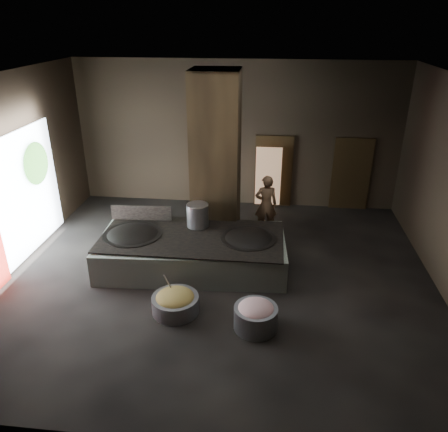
# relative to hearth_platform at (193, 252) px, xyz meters

# --- Properties ---
(floor) EXTENTS (10.00, 9.00, 0.10)m
(floor) POSITION_rel_hearth_platform_xyz_m (0.69, -0.38, -0.44)
(floor) COLOR black
(floor) RESTS_ON ground
(ceiling) EXTENTS (10.00, 9.00, 0.10)m
(ceiling) POSITION_rel_hearth_platform_xyz_m (0.69, -0.38, 4.16)
(ceiling) COLOR black
(ceiling) RESTS_ON back_wall
(back_wall) EXTENTS (10.00, 0.10, 4.50)m
(back_wall) POSITION_rel_hearth_platform_xyz_m (0.69, 4.17, 1.86)
(back_wall) COLOR black
(back_wall) RESTS_ON ground
(front_wall) EXTENTS (10.00, 0.10, 4.50)m
(front_wall) POSITION_rel_hearth_platform_xyz_m (0.69, -4.93, 1.86)
(front_wall) COLOR black
(front_wall) RESTS_ON ground
(pillar) EXTENTS (1.20, 1.20, 4.50)m
(pillar) POSITION_rel_hearth_platform_xyz_m (0.39, 1.52, 1.86)
(pillar) COLOR black
(pillar) RESTS_ON ground
(hearth_platform) EXTENTS (4.56, 2.37, 0.77)m
(hearth_platform) POSITION_rel_hearth_platform_xyz_m (0.00, 0.00, 0.00)
(hearth_platform) COLOR #AFBEAB
(hearth_platform) RESTS_ON ground
(platform_cap) EXTENTS (4.35, 2.09, 0.03)m
(platform_cap) POSITION_rel_hearth_platform_xyz_m (0.00, 0.00, 0.43)
(platform_cap) COLOR black
(platform_cap) RESTS_ON hearth_platform
(wok_left) EXTENTS (1.40, 1.40, 0.39)m
(wok_left) POSITION_rel_hearth_platform_xyz_m (-1.45, -0.05, 0.36)
(wok_left) COLOR black
(wok_left) RESTS_ON hearth_platform
(wok_left_rim) EXTENTS (1.43, 1.43, 0.05)m
(wok_left_rim) POSITION_rel_hearth_platform_xyz_m (-1.45, -0.05, 0.43)
(wok_left_rim) COLOR black
(wok_left_rim) RESTS_ON hearth_platform
(wok_right) EXTENTS (1.30, 1.30, 0.37)m
(wok_right) POSITION_rel_hearth_platform_xyz_m (1.35, 0.05, 0.36)
(wok_right) COLOR black
(wok_right) RESTS_ON hearth_platform
(wok_right_rim) EXTENTS (1.33, 1.33, 0.05)m
(wok_right_rim) POSITION_rel_hearth_platform_xyz_m (1.35, 0.05, 0.43)
(wok_right_rim) COLOR black
(wok_right_rim) RESTS_ON hearth_platform
(stock_pot) EXTENTS (0.54, 0.54, 0.58)m
(stock_pot) POSITION_rel_hearth_platform_xyz_m (0.05, 0.55, 0.74)
(stock_pot) COLOR #B1B2B9
(stock_pot) RESTS_ON hearth_platform
(splash_guard) EXTENTS (1.55, 0.15, 0.39)m
(splash_guard) POSITION_rel_hearth_platform_xyz_m (-1.45, 0.75, 0.64)
(splash_guard) COLOR black
(splash_guard) RESTS_ON hearth_platform
(cook) EXTENTS (0.67, 0.49, 1.70)m
(cook) POSITION_rel_hearth_platform_xyz_m (1.72, 2.06, 0.47)
(cook) COLOR #9A714E
(cook) RESTS_ON ground
(veg_basin) EXTENTS (1.13, 1.13, 0.36)m
(veg_basin) POSITION_rel_hearth_platform_xyz_m (-0.04, -1.84, -0.21)
(veg_basin) COLOR slate
(veg_basin) RESTS_ON ground
(veg_fill) EXTENTS (0.80, 0.80, 0.25)m
(veg_fill) POSITION_rel_hearth_platform_xyz_m (-0.04, -1.84, -0.04)
(veg_fill) COLOR olive
(veg_fill) RESTS_ON veg_basin
(ladle) EXTENTS (0.13, 0.38, 0.70)m
(ladle) POSITION_rel_hearth_platform_xyz_m (-0.19, -1.69, 0.16)
(ladle) COLOR #B1B2B9
(ladle) RESTS_ON veg_basin
(meat_basin) EXTENTS (1.01, 1.01, 0.47)m
(meat_basin) POSITION_rel_hearth_platform_xyz_m (1.64, -2.17, -0.15)
(meat_basin) COLOR slate
(meat_basin) RESTS_ON ground
(meat_fill) EXTENTS (0.72, 0.72, 0.27)m
(meat_fill) POSITION_rel_hearth_platform_xyz_m (1.64, -2.17, 0.06)
(meat_fill) COLOR #D17D86
(meat_fill) RESTS_ON meat_basin
(doorway_near) EXTENTS (1.18, 0.08, 2.38)m
(doorway_near) POSITION_rel_hearth_platform_xyz_m (1.89, 4.07, 0.71)
(doorway_near) COLOR black
(doorway_near) RESTS_ON ground
(doorway_near_glow) EXTENTS (0.79, 0.04, 1.88)m
(doorway_near_glow) POSITION_rel_hearth_platform_xyz_m (1.73, 3.82, 0.66)
(doorway_near_glow) COLOR #8C6647
(doorway_near_glow) RESTS_ON ground
(doorway_far) EXTENTS (1.18, 0.08, 2.38)m
(doorway_far) POSITION_rel_hearth_platform_xyz_m (4.29, 4.07, 0.71)
(doorway_far) COLOR black
(doorway_far) RESTS_ON ground
(doorway_far_glow) EXTENTS (0.78, 0.04, 1.85)m
(doorway_far_glow) POSITION_rel_hearth_platform_xyz_m (4.49, 4.22, 0.66)
(doorway_far_glow) COLOR #8C6647
(doorway_far_glow) RESTS_ON ground
(left_opening) EXTENTS (0.04, 4.20, 3.10)m
(left_opening) POSITION_rel_hearth_platform_xyz_m (-4.26, -0.18, 1.21)
(left_opening) COLOR white
(left_opening) RESTS_ON ground
(tree_silhouette) EXTENTS (0.28, 1.10, 1.10)m
(tree_silhouette) POSITION_rel_hearth_platform_xyz_m (-4.16, 0.92, 1.81)
(tree_silhouette) COLOR #194714
(tree_silhouette) RESTS_ON left_opening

